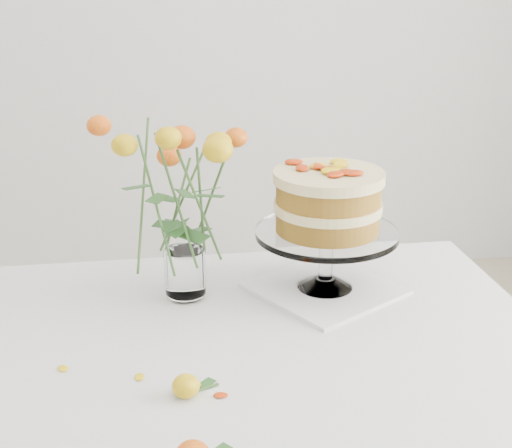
{
  "coord_description": "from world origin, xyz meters",
  "views": [
    {
      "loc": [
        -0.08,
        -1.23,
        1.47
      ],
      "look_at": [
        0.14,
        0.22,
        0.93
      ],
      "focal_mm": 50.0,
      "sensor_mm": 36.0,
      "label": 1
    }
  ],
  "objects": [
    {
      "name": "table",
      "position": [
        0.0,
        0.0,
        0.67
      ],
      "size": [
        1.43,
        0.93,
        0.76
      ],
      "color": "tan",
      "rests_on": "ground"
    },
    {
      "name": "napkin",
      "position": [
        0.3,
        0.21,
        0.76
      ],
      "size": [
        0.39,
        0.39,
        0.01
      ],
      "primitive_type": "cube",
      "rotation": [
        0.0,
        0.0,
        0.54
      ],
      "color": "white",
      "rests_on": "table"
    },
    {
      "name": "cake_stand",
      "position": [
        0.3,
        0.21,
        0.96
      ],
      "size": [
        0.32,
        0.32,
        0.29
      ],
      "rotation": [
        0.0,
        0.0,
        0.31
      ],
      "color": "white",
      "rests_on": "napkin"
    },
    {
      "name": "rose_vase",
      "position": [
        -0.02,
        0.22,
        1.02
      ],
      "size": [
        0.37,
        0.37,
        0.46
      ],
      "rotation": [
        0.0,
        0.0,
        -0.27
      ],
      "color": "white",
      "rests_on": "table"
    },
    {
      "name": "loose_rose_near",
      "position": [
        -0.04,
        -0.17,
        0.78
      ],
      "size": [
        0.08,
        0.05,
        0.04
      ],
      "rotation": [
        0.0,
        0.0,
        0.38
      ],
      "color": "gold",
      "rests_on": "table"
    },
    {
      "name": "stray_petal_a",
      "position": [
        -0.12,
        -0.1,
        0.76
      ],
      "size": [
        0.03,
        0.02,
        0.0
      ],
      "primitive_type": "ellipsoid",
      "color": "yellow",
      "rests_on": "table"
    },
    {
      "name": "stray_petal_b",
      "position": [
        -0.02,
        -0.14,
        0.76
      ],
      "size": [
        0.03,
        0.02,
        0.0
      ],
      "primitive_type": "ellipsoid",
      "color": "yellow",
      "rests_on": "table"
    },
    {
      "name": "stray_petal_c",
      "position": [
        0.02,
        -0.18,
        0.76
      ],
      "size": [
        0.03,
        0.02,
        0.0
      ],
      "primitive_type": "ellipsoid",
      "color": "yellow",
      "rests_on": "table"
    },
    {
      "name": "stray_petal_d",
      "position": [
        -0.26,
        -0.05,
        0.76
      ],
      "size": [
        0.03,
        0.02,
        0.0
      ],
      "primitive_type": "ellipsoid",
      "color": "yellow",
      "rests_on": "table"
    }
  ]
}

